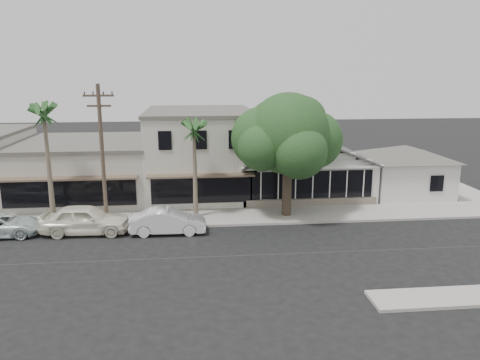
{
  "coord_description": "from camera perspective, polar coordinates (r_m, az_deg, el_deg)",
  "views": [
    {
      "loc": [
        -3.49,
        -23.5,
        9.75
      ],
      "look_at": [
        -0.5,
        6.0,
        2.79
      ],
      "focal_mm": 35.0,
      "sensor_mm": 36.0,
      "label": 1
    }
  ],
  "objects": [
    {
      "name": "sidewalk_north",
      "position": [
        32.08,
        -13.63,
        -4.73
      ],
      "size": [
        90.0,
        3.5,
        0.15
      ],
      "primitive_type": "cube",
      "color": "#9E9991",
      "rests_on": "ground"
    },
    {
      "name": "car_1",
      "position": [
        28.99,
        -8.79,
        -5.02
      ],
      "size": [
        4.63,
        1.67,
        1.52
      ],
      "primitive_type": "imported",
      "rotation": [
        0.0,
        0.0,
        1.56
      ],
      "color": "white",
      "rests_on": "ground"
    },
    {
      "name": "row_building_midnear",
      "position": [
        38.73,
        -18.36,
        1.14
      ],
      "size": [
        10.0,
        10.0,
        4.2
      ],
      "primitive_type": "cube",
      "color": "#B4AFA1",
      "rests_on": "ground"
    },
    {
      "name": "palm_mid",
      "position": [
        31.74,
        -22.8,
        7.35
      ],
      "size": [
        3.06,
        3.06,
        8.23
      ],
      "color": "#726651",
      "rests_on": "ground"
    },
    {
      "name": "car_0",
      "position": [
        30.09,
        -18.33,
        -4.58
      ],
      "size": [
        5.37,
        2.33,
        1.8
      ],
      "primitive_type": "imported",
      "rotation": [
        0.0,
        0.0,
        1.53
      ],
      "color": "white",
      "rests_on": "ground"
    },
    {
      "name": "car_2",
      "position": [
        31.71,
        -27.15,
        -4.94
      ],
      "size": [
        4.92,
        2.49,
        1.33
      ],
      "primitive_type": "imported",
      "rotation": [
        0.0,
        0.0,
        1.63
      ],
      "color": "silver",
      "rests_on": "ground"
    },
    {
      "name": "corner_shop",
      "position": [
        37.64,
        7.37,
        2.18
      ],
      "size": [
        10.4,
        8.6,
        5.1
      ],
      "color": "beige",
      "rests_on": "ground"
    },
    {
      "name": "side_cottage",
      "position": [
        39.64,
        19.27,
        0.45
      ],
      "size": [
        6.0,
        6.0,
        3.0
      ],
      "primitive_type": "cube",
      "color": "beige",
      "rests_on": "ground"
    },
    {
      "name": "ground",
      "position": [
        25.68,
        2.49,
        -9.11
      ],
      "size": [
        140.0,
        140.0,
        0.0
      ],
      "primitive_type": "plane",
      "color": "black",
      "rests_on": "ground"
    },
    {
      "name": "row_building_near",
      "position": [
        37.57,
        -4.96,
        3.2
      ],
      "size": [
        8.0,
        10.0,
        6.5
      ],
      "primitive_type": "cube",
      "color": "beige",
      "rests_on": "ground"
    },
    {
      "name": "palm_east",
      "position": [
        30.52,
        -5.63,
        6.18
      ],
      "size": [
        2.71,
        2.71,
        7.1
      ],
      "color": "#726651",
      "rests_on": "ground"
    },
    {
      "name": "utility_pole",
      "position": [
        29.64,
        -16.43,
        3.04
      ],
      "size": [
        1.8,
        0.24,
        9.0
      ],
      "color": "brown",
      "rests_on": "ground"
    },
    {
      "name": "shade_tree",
      "position": [
        31.2,
        5.69,
        5.38
      ],
      "size": [
        7.58,
        6.85,
        8.41
      ],
      "rotation": [
        0.0,
        0.0,
        0.37
      ],
      "color": "#493D2C",
      "rests_on": "ground"
    }
  ]
}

